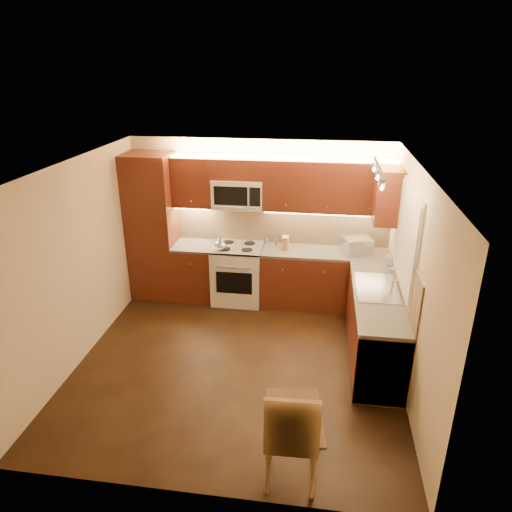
% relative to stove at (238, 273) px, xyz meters
% --- Properties ---
extents(floor, '(4.00, 4.00, 0.01)m').
position_rel_stove_xyz_m(floor, '(0.30, -1.68, -0.46)').
color(floor, black).
rests_on(floor, ground).
extents(ceiling, '(4.00, 4.00, 0.01)m').
position_rel_stove_xyz_m(ceiling, '(0.30, -1.68, 2.04)').
color(ceiling, beige).
rests_on(ceiling, ground).
extents(wall_back, '(4.00, 0.01, 2.50)m').
position_rel_stove_xyz_m(wall_back, '(0.30, 0.32, 0.79)').
color(wall_back, beige).
rests_on(wall_back, ground).
extents(wall_front, '(4.00, 0.01, 2.50)m').
position_rel_stove_xyz_m(wall_front, '(0.30, -3.67, 0.79)').
color(wall_front, beige).
rests_on(wall_front, ground).
extents(wall_left, '(0.01, 4.00, 2.50)m').
position_rel_stove_xyz_m(wall_left, '(-1.70, -1.68, 0.79)').
color(wall_left, beige).
rests_on(wall_left, ground).
extents(wall_right, '(0.01, 4.00, 2.50)m').
position_rel_stove_xyz_m(wall_right, '(2.30, -1.68, 0.79)').
color(wall_right, beige).
rests_on(wall_right, ground).
extents(pantry, '(0.70, 0.60, 2.30)m').
position_rel_stove_xyz_m(pantry, '(-1.35, 0.02, 0.69)').
color(pantry, '#4B1B10').
rests_on(pantry, floor).
extents(base_cab_back_left, '(0.62, 0.60, 0.86)m').
position_rel_stove_xyz_m(base_cab_back_left, '(-0.69, 0.02, -0.03)').
color(base_cab_back_left, '#4B1B10').
rests_on(base_cab_back_left, floor).
extents(counter_back_left, '(0.62, 0.60, 0.04)m').
position_rel_stove_xyz_m(counter_back_left, '(-0.69, 0.02, 0.42)').
color(counter_back_left, '#353330').
rests_on(counter_back_left, base_cab_back_left).
extents(base_cab_back_right, '(1.92, 0.60, 0.86)m').
position_rel_stove_xyz_m(base_cab_back_right, '(1.34, 0.02, -0.03)').
color(base_cab_back_right, '#4B1B10').
rests_on(base_cab_back_right, floor).
extents(counter_back_right, '(1.92, 0.60, 0.04)m').
position_rel_stove_xyz_m(counter_back_right, '(1.34, 0.02, 0.42)').
color(counter_back_right, '#353330').
rests_on(counter_back_right, base_cab_back_right).
extents(base_cab_right, '(0.60, 2.00, 0.86)m').
position_rel_stove_xyz_m(base_cab_right, '(2.00, -1.28, -0.03)').
color(base_cab_right, '#4B1B10').
rests_on(base_cab_right, floor).
extents(counter_right, '(0.60, 2.00, 0.04)m').
position_rel_stove_xyz_m(counter_right, '(2.00, -1.28, 0.42)').
color(counter_right, '#353330').
rests_on(counter_right, base_cab_right).
extents(dishwasher, '(0.58, 0.60, 0.84)m').
position_rel_stove_xyz_m(dishwasher, '(2.00, -1.98, -0.03)').
color(dishwasher, silver).
rests_on(dishwasher, floor).
extents(backsplash_back, '(3.30, 0.02, 0.60)m').
position_rel_stove_xyz_m(backsplash_back, '(0.65, 0.31, 0.74)').
color(backsplash_back, tan).
rests_on(backsplash_back, wall_back).
extents(backsplash_right, '(0.02, 2.00, 0.60)m').
position_rel_stove_xyz_m(backsplash_right, '(2.29, -1.28, 0.74)').
color(backsplash_right, tan).
rests_on(backsplash_right, wall_right).
extents(upper_cab_back_left, '(0.62, 0.35, 0.75)m').
position_rel_stove_xyz_m(upper_cab_back_left, '(-0.69, 0.15, 1.42)').
color(upper_cab_back_left, '#4B1B10').
rests_on(upper_cab_back_left, wall_back).
extents(upper_cab_back_right, '(1.92, 0.35, 0.75)m').
position_rel_stove_xyz_m(upper_cab_back_right, '(1.34, 0.15, 1.42)').
color(upper_cab_back_right, '#4B1B10').
rests_on(upper_cab_back_right, wall_back).
extents(upper_cab_bridge, '(0.76, 0.35, 0.31)m').
position_rel_stove_xyz_m(upper_cab_bridge, '(0.00, 0.15, 1.63)').
color(upper_cab_bridge, '#4B1B10').
rests_on(upper_cab_bridge, wall_back).
extents(upper_cab_right_corner, '(0.35, 0.50, 0.75)m').
position_rel_stove_xyz_m(upper_cab_right_corner, '(2.12, -0.28, 1.42)').
color(upper_cab_right_corner, '#4B1B10').
rests_on(upper_cab_right_corner, wall_right).
extents(stove, '(0.76, 0.65, 0.92)m').
position_rel_stove_xyz_m(stove, '(0.00, 0.00, 0.00)').
color(stove, silver).
rests_on(stove, floor).
extents(microwave, '(0.76, 0.38, 0.44)m').
position_rel_stove_xyz_m(microwave, '(0.00, 0.14, 1.26)').
color(microwave, silver).
rests_on(microwave, wall_back).
extents(window_frame, '(0.03, 1.44, 1.24)m').
position_rel_stove_xyz_m(window_frame, '(2.29, -1.12, 1.14)').
color(window_frame, silver).
rests_on(window_frame, wall_right).
extents(window_blinds, '(0.02, 1.36, 1.16)m').
position_rel_stove_xyz_m(window_blinds, '(2.27, -1.12, 1.14)').
color(window_blinds, silver).
rests_on(window_blinds, wall_right).
extents(sink, '(0.52, 0.86, 0.15)m').
position_rel_stove_xyz_m(sink, '(2.00, -1.12, 0.52)').
color(sink, silver).
rests_on(sink, counter_right).
extents(faucet, '(0.20, 0.04, 0.30)m').
position_rel_stove_xyz_m(faucet, '(2.18, -1.12, 0.59)').
color(faucet, silver).
rests_on(faucet, counter_right).
extents(track_light_bar, '(0.04, 1.20, 0.03)m').
position_rel_stove_xyz_m(track_light_bar, '(1.85, -1.27, 2.00)').
color(track_light_bar, silver).
rests_on(track_light_bar, ceiling).
extents(kettle, '(0.21, 0.21, 0.20)m').
position_rel_stove_xyz_m(kettle, '(-0.23, -0.18, 0.56)').
color(kettle, silver).
rests_on(kettle, stove).
extents(toaster_oven, '(0.47, 0.41, 0.24)m').
position_rel_stove_xyz_m(toaster_oven, '(1.80, 0.04, 0.56)').
color(toaster_oven, silver).
rests_on(toaster_oven, counter_back_right).
extents(knife_block, '(0.10, 0.15, 0.20)m').
position_rel_stove_xyz_m(knife_block, '(0.73, 0.05, 0.54)').
color(knife_block, tan).
rests_on(knife_block, counter_back_right).
extents(spice_jar_a, '(0.05, 0.05, 0.08)m').
position_rel_stove_xyz_m(spice_jar_a, '(0.76, 0.22, 0.48)').
color(spice_jar_a, silver).
rests_on(spice_jar_a, counter_back_right).
extents(spice_jar_b, '(0.06, 0.06, 0.09)m').
position_rel_stove_xyz_m(spice_jar_b, '(0.66, 0.26, 0.48)').
color(spice_jar_b, brown).
rests_on(spice_jar_b, counter_back_right).
extents(spice_jar_c, '(0.05, 0.05, 0.10)m').
position_rel_stove_xyz_m(spice_jar_c, '(0.44, 0.25, 0.49)').
color(spice_jar_c, silver).
rests_on(spice_jar_c, counter_back_right).
extents(spice_jar_d, '(0.05, 0.05, 0.10)m').
position_rel_stove_xyz_m(spice_jar_d, '(0.58, 0.20, 0.49)').
color(spice_jar_d, brown).
rests_on(spice_jar_d, counter_back_right).
extents(soap_bottle, '(0.11, 0.12, 0.20)m').
position_rel_stove_xyz_m(soap_bottle, '(2.24, -0.34, 0.54)').
color(soap_bottle, silver).
rests_on(soap_bottle, counter_right).
extents(rug, '(0.71, 0.97, 0.01)m').
position_rel_stove_xyz_m(rug, '(1.07, -2.58, -0.45)').
color(rug, black).
rests_on(rug, floor).
extents(dining_chair, '(0.48, 0.48, 1.06)m').
position_rel_stove_xyz_m(dining_chair, '(1.09, -3.38, 0.07)').
color(dining_chair, tan).
rests_on(dining_chair, floor).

